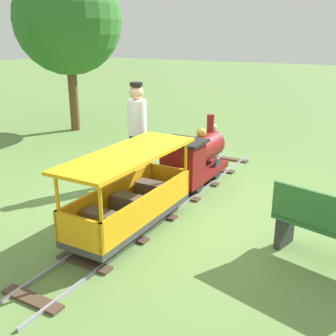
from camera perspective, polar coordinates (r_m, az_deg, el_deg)
The scene contains 7 objects.
ground_plane at distance 5.77m, azimuth -0.05°, elevation -5.21°, with size 60.00×60.00×0.00m, color #608442.
track at distance 5.75m, azimuth -0.12°, elevation -5.11°, with size 0.67×5.70×0.04m.
locomotive at distance 6.32m, azimuth 3.80°, elevation 1.57°, with size 0.63×1.45×1.02m.
passenger_car at distance 4.89m, azimuth -5.37°, elevation -4.38°, with size 0.73×2.00×0.97m.
conductor_person at distance 6.41m, azimuth -4.40°, elevation 6.14°, with size 0.30×0.30×1.62m.
park_bench at distance 4.50m, azimuth 22.62°, elevation -8.09°, with size 1.36×0.71×0.82m.
oak_tree_near at distance 10.32m, azimuth -14.02°, elevation 19.66°, with size 2.54×2.54×3.90m.
Camera 1 is at (2.61, -4.59, 2.32)m, focal length 42.95 mm.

